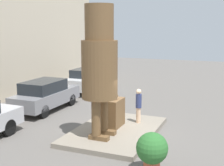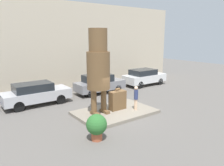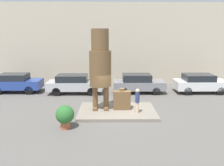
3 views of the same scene
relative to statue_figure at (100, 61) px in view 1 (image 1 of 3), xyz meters
name	(u,v)px [view 1 (image 1 of 3)]	position (x,y,z in m)	size (l,w,h in m)	color
ground_plane	(116,133)	(1.07, -0.24, -3.18)	(60.00, 60.00, 0.00)	#605B56
pedestal	(116,131)	(1.07, -0.24, -3.09)	(4.93, 3.25, 0.19)	gray
statue_figure	(100,61)	(0.00, 0.00, 0.00)	(1.38, 1.38, 5.11)	brown
giant_suitcase	(115,113)	(1.37, -0.10, -2.38)	(1.11, 0.49, 1.42)	brown
tourist	(139,104)	(2.28, -0.85, -2.14)	(0.26, 0.26, 1.55)	beige
parked_car_grey	(46,95)	(3.07, 4.65, -2.33)	(4.36, 1.72, 1.64)	gray
parked_car_white	(90,79)	(8.41, 4.66, -2.32)	(4.42, 1.89, 1.61)	silver
planter_pot	(152,150)	(-1.81, -2.61, -2.45)	(1.00, 1.00, 1.28)	#AD5638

